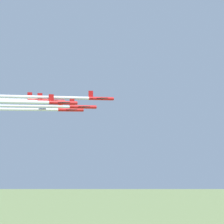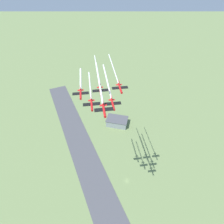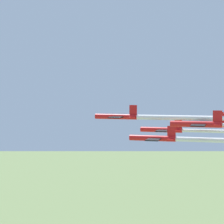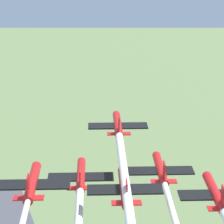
# 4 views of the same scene
# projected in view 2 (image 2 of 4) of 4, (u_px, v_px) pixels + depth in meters

# --- Properties ---
(ground_plane) EXTENTS (3000.00, 3000.00, 0.00)m
(ground_plane) POSITION_uv_depth(u_px,v_px,m) (127.00, 181.00, 204.17)
(ground_plane) COLOR #6B7F4C
(runway_strip) EXTENTS (351.10, 441.73, 0.20)m
(runway_strip) POSITION_uv_depth(u_px,v_px,m) (108.00, 214.00, 176.48)
(runway_strip) COLOR #47474C
(runway_strip) RESTS_ON ground_plane
(hangar) EXTENTS (32.63, 21.38, 11.29)m
(hangar) POSITION_uv_depth(u_px,v_px,m) (117.00, 122.00, 274.51)
(hangar) COLOR gray
(hangar) RESTS_ON ground_plane
(jet_0) EXTENTS (10.37, 10.65, 3.61)m
(jet_0) POSITION_uv_depth(u_px,v_px,m) (104.00, 110.00, 90.64)
(jet_0) COLOR red
(jet_1) EXTENTS (10.37, 10.65, 3.61)m
(jet_1) POSITION_uv_depth(u_px,v_px,m) (113.00, 104.00, 102.05)
(jet_1) COLOR red
(jet_2) EXTENTS (10.37, 10.65, 3.61)m
(jet_2) POSITION_uv_depth(u_px,v_px,m) (92.00, 104.00, 100.19)
(jet_2) COLOR red
(jet_3) EXTENTS (10.37, 10.65, 3.61)m
(jet_3) POSITION_uv_depth(u_px,v_px,m) (120.00, 88.00, 108.12)
(jet_3) COLOR red
(jet_4) EXTENTS (10.37, 10.65, 3.61)m
(jet_4) POSITION_uv_depth(u_px,v_px,m) (100.00, 91.00, 107.38)
(jet_4) COLOR red
(jet_5) EXTENTS (10.37, 10.65, 3.61)m
(jet_5) POSITION_uv_depth(u_px,v_px,m) (81.00, 94.00, 106.71)
(jet_5) COLOR red
(smoke_trail_0) EXTENTS (20.57, 50.34, 1.17)m
(smoke_trail_0) POSITION_uv_depth(u_px,v_px,m) (99.00, 80.00, 114.88)
(smoke_trail_0) COLOR white
(smoke_trail_1) EXTENTS (18.69, 45.72, 1.08)m
(smoke_trail_1) POSITION_uv_depth(u_px,v_px,m) (107.00, 79.00, 124.41)
(smoke_trail_1) COLOR white
(smoke_trail_2) EXTENTS (13.61, 33.16, 0.85)m
(smoke_trail_2) POSITION_uv_depth(u_px,v_px,m) (90.00, 84.00, 117.44)
(smoke_trail_2) COLOR white
(smoke_trail_3) EXTENTS (18.84, 46.81, 0.73)m
(smoke_trail_3) POSITION_uv_depth(u_px,v_px,m) (113.00, 67.00, 130.98)
(smoke_trail_3) COLOR white
(smoke_trail_4) EXTENTS (19.27, 47.91, 0.73)m
(smoke_trail_4) POSITION_uv_depth(u_px,v_px,m) (97.00, 69.00, 130.70)
(smoke_trail_4) COLOR white
(smoke_trail_5) EXTENTS (11.80, 27.86, 1.17)m
(smoke_trail_5) POSITION_uv_depth(u_px,v_px,m) (81.00, 78.00, 121.74)
(smoke_trail_5) COLOR white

